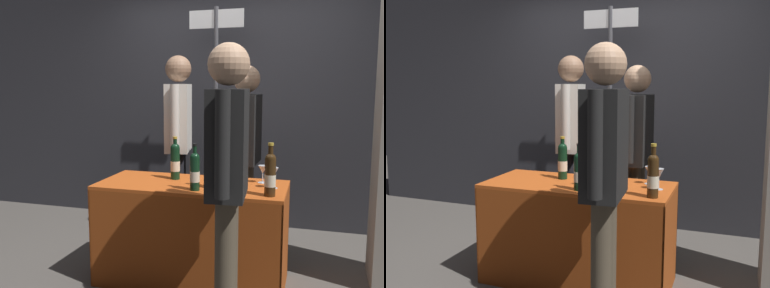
{
  "view_description": "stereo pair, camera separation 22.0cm",
  "coord_description": "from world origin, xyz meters",
  "views": [
    {
      "loc": [
        0.89,
        -2.98,
        1.5
      ],
      "look_at": [
        0.0,
        0.0,
        1.07
      ],
      "focal_mm": 39.47,
      "sensor_mm": 36.0,
      "label": 1
    },
    {
      "loc": [
        1.1,
        -2.91,
        1.5
      ],
      "look_at": [
        0.0,
        0.0,
        1.07
      ],
      "focal_mm": 39.47,
      "sensor_mm": 36.0,
      "label": 2
    }
  ],
  "objects": [
    {
      "name": "display_bottle_3",
      "position": [
        -0.17,
        0.11,
        0.92
      ],
      "size": [
        0.07,
        0.07,
        0.34
      ],
      "color": "black",
      "rests_on": "tasting_table"
    },
    {
      "name": "display_bottle_2",
      "position": [
        0.19,
        -0.1,
        0.92
      ],
      "size": [
        0.08,
        0.08,
        0.34
      ],
      "color": "black",
      "rests_on": "tasting_table"
    },
    {
      "name": "booth_signpost",
      "position": [
        -0.1,
        1.15,
        1.39
      ],
      "size": [
        0.54,
        0.04,
        2.27
      ],
      "color": "#47474C",
      "rests_on": "ground_plane"
    },
    {
      "name": "display_bottle_0",
      "position": [
        0.08,
        -0.19,
        0.91
      ],
      "size": [
        0.07,
        0.07,
        0.33
      ],
      "color": "black",
      "rests_on": "tasting_table"
    },
    {
      "name": "back_partition",
      "position": [
        0.0,
        1.54,
        1.51
      ],
      "size": [
        6.69,
        0.12,
        3.02
      ],
      "primitive_type": "cube",
      "color": "#2D2D33",
      "rests_on": "ground_plane"
    },
    {
      "name": "display_bottle_1",
      "position": [
        0.6,
        -0.2,
        0.93
      ],
      "size": [
        0.08,
        0.08,
        0.36
      ],
      "color": "#38230F",
      "rests_on": "tasting_table"
    },
    {
      "name": "wine_glass_near_vendor",
      "position": [
        0.51,
        0.17,
        0.87
      ],
      "size": [
        0.07,
        0.07,
        0.13
      ],
      "color": "silver",
      "rests_on": "tasting_table"
    },
    {
      "name": "tasting_table",
      "position": [
        0.0,
        0.0,
        0.52
      ],
      "size": [
        1.41,
        0.63,
        0.77
      ],
      "color": "#B74C19",
      "rests_on": "ground_plane"
    },
    {
      "name": "vendor_presenter",
      "position": [
        -0.37,
        0.79,
        1.08
      ],
      "size": [
        0.28,
        0.57,
        1.78
      ],
      "rotation": [
        0.0,
        0.0,
        -1.39
      ],
      "color": "black",
      "rests_on": "ground_plane"
    },
    {
      "name": "ground_plane",
      "position": [
        0.0,
        0.0,
        0.0
      ],
      "size": [
        12.0,
        12.0,
        0.0
      ],
      "primitive_type": "plane",
      "color": "#514C47"
    },
    {
      "name": "taster_foreground_right",
      "position": [
        0.4,
        -0.64,
        1.05
      ],
      "size": [
        0.24,
        0.56,
        1.74
      ],
      "rotation": [
        0.0,
        0.0,
        1.66
      ],
      "color": "#4C4233",
      "rests_on": "ground_plane"
    },
    {
      "name": "featured_wine_bottle",
      "position": [
        0.31,
        -0.12,
        0.91
      ],
      "size": [
        0.08,
        0.08,
        0.33
      ],
      "color": "black",
      "rests_on": "tasting_table"
    },
    {
      "name": "wine_glass_mid",
      "position": [
        0.6,
        0.02,
        0.88
      ],
      "size": [
        0.07,
        0.07,
        0.15
      ],
      "color": "silver",
      "rests_on": "tasting_table"
    },
    {
      "name": "vendor_assistant",
      "position": [
        0.3,
        0.63,
        1.01
      ],
      "size": [
        0.23,
        0.57,
        1.68
      ],
      "rotation": [
        0.0,
        0.0,
        -1.6
      ],
      "color": "#4C4233",
      "rests_on": "ground_plane"
    }
  ]
}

